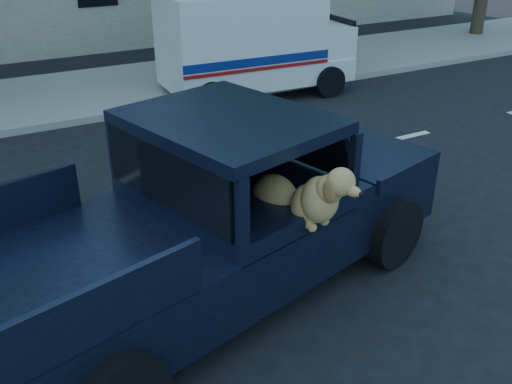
{
  "coord_description": "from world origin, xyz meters",
  "views": [
    {
      "loc": [
        -3.45,
        -4.39,
        4.04
      ],
      "look_at": [
        -0.85,
        0.32,
        1.36
      ],
      "focal_mm": 40.0,
      "sensor_mm": 36.0,
      "label": 1
    }
  ],
  "objects": [
    {
      "name": "lane_stripes",
      "position": [
        2.0,
        3.4,
        0.01
      ],
      "size": [
        21.6,
        0.14,
        0.01
      ],
      "primitive_type": null,
      "color": "silver",
      "rests_on": "ground"
    },
    {
      "name": "far_sidewalk",
      "position": [
        0.0,
        9.2,
        0.07
      ],
      "size": [
        60.0,
        4.0,
        0.15
      ],
      "primitive_type": "cube",
      "color": "gray",
      "rests_on": "ground"
    },
    {
      "name": "mail_truck",
      "position": [
        2.96,
        7.43,
        1.04
      ],
      "size": [
        4.45,
        2.4,
        2.39
      ],
      "rotation": [
        0.0,
        0.0,
        -0.05
      ],
      "color": "silver",
      "rests_on": "ground"
    },
    {
      "name": "pickup_truck",
      "position": [
        -1.29,
        0.67,
        0.7
      ],
      "size": [
        6.18,
        3.7,
        2.07
      ],
      "rotation": [
        0.0,
        0.0,
        0.26
      ],
      "color": "black",
      "rests_on": "ground"
    },
    {
      "name": "ground",
      "position": [
        0.0,
        0.0,
        0.0
      ],
      "size": [
        120.0,
        120.0,
        0.0
      ],
      "primitive_type": "plane",
      "color": "black",
      "rests_on": "ground"
    }
  ]
}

